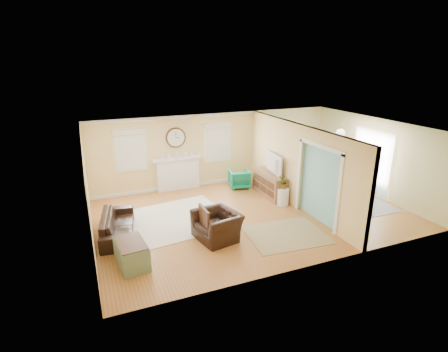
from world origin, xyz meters
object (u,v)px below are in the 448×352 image
at_px(sofa, 118,225).
at_px(credenza, 270,184).
at_px(dining_table, 335,189).
at_px(eames_chair, 217,225).
at_px(green_chair, 239,179).

height_order(sofa, credenza, credenza).
height_order(sofa, dining_table, dining_table).
bearing_deg(sofa, eames_chair, -107.17).
bearing_deg(eames_chair, green_chair, 135.24).
xyz_separation_m(eames_chair, green_chair, (2.11, 3.23, -0.04)).
bearing_deg(dining_table, credenza, 49.97).
bearing_deg(green_chair, sofa, 36.88).
distance_m(sofa, credenza, 5.19).
height_order(eames_chair, green_chair, eames_chair).
bearing_deg(eames_chair, credenza, 115.94).
relative_size(eames_chair, dining_table, 0.57).
height_order(sofa, green_chair, green_chair).
bearing_deg(dining_table, eames_chair, 93.34).
distance_m(green_chair, credenza, 1.29).
xyz_separation_m(sofa, dining_table, (6.92, -0.12, 0.05)).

